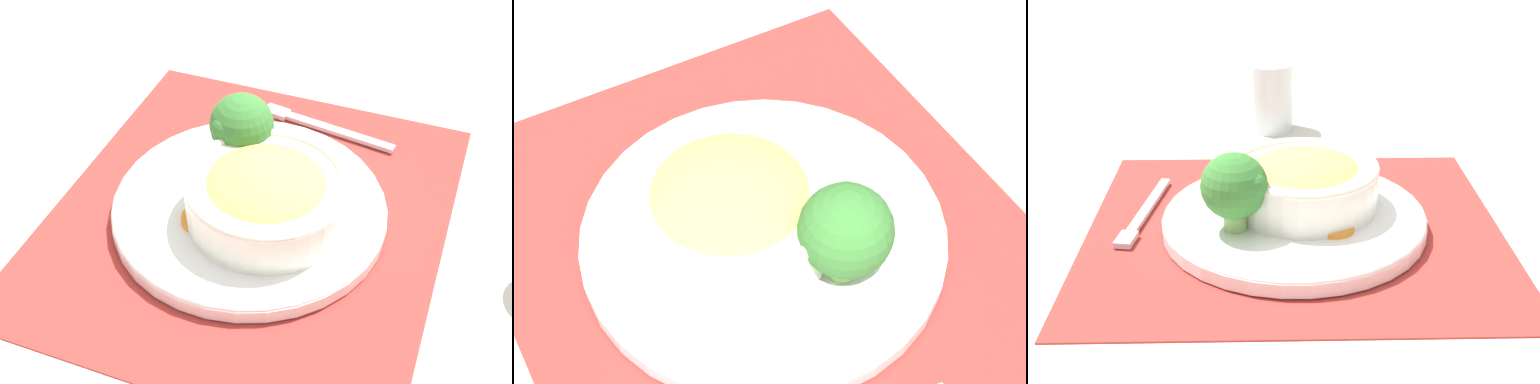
% 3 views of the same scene
% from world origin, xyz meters
% --- Properties ---
extents(ground_plane, '(4.00, 4.00, 0.00)m').
position_xyz_m(ground_plane, '(0.00, 0.00, 0.00)').
color(ground_plane, beige).
extents(placemat, '(0.54, 0.49, 0.00)m').
position_xyz_m(placemat, '(0.00, 0.00, 0.00)').
color(placemat, '#B2332D').
rests_on(placemat, ground_plane).
extents(plate, '(0.31, 0.31, 0.02)m').
position_xyz_m(plate, '(0.00, 0.00, 0.02)').
color(plate, white).
rests_on(plate, placemat).
extents(bowl, '(0.18, 0.18, 0.07)m').
position_xyz_m(bowl, '(-0.01, -0.03, 0.05)').
color(bowl, silver).
rests_on(bowl, plate).
extents(broccoli_floret, '(0.08, 0.08, 0.09)m').
position_xyz_m(broccoli_floret, '(0.06, 0.04, 0.07)').
color(broccoli_floret, '#84AD5B').
rests_on(broccoli_floret, plate).
extents(carrot_slice_near, '(0.05, 0.05, 0.01)m').
position_xyz_m(carrot_slice_near, '(-0.05, 0.03, 0.02)').
color(carrot_slice_near, orange).
rests_on(carrot_slice_near, plate).
extents(carrot_slice_middle, '(0.05, 0.05, 0.01)m').
position_xyz_m(carrot_slice_middle, '(-0.06, 0.01, 0.02)').
color(carrot_slice_middle, orange).
rests_on(carrot_slice_middle, plate).
extents(fork, '(0.02, 0.18, 0.01)m').
position_xyz_m(fork, '(0.19, -0.00, 0.01)').
color(fork, '#B7B7BC').
rests_on(fork, placemat).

